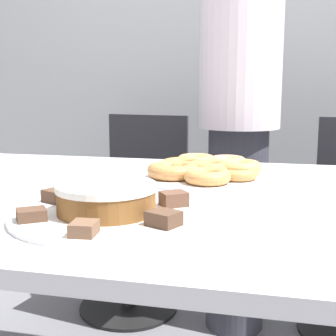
{
  "coord_description": "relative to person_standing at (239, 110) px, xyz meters",
  "views": [
    {
      "loc": [
        0.24,
        -1.01,
        0.99
      ],
      "look_at": [
        0.0,
        -0.01,
        0.81
      ],
      "focal_mm": 50.0,
      "sensor_mm": 36.0,
      "label": 1
    }
  ],
  "objects": [
    {
      "name": "donut_0",
      "position": [
        -0.02,
        -0.63,
        -0.12
      ],
      "size": [
        0.11,
        0.11,
        0.03
      ],
      "color": "#C68447",
      "rests_on": "plate_donuts"
    },
    {
      "name": "lamington_1",
      "position": [
        -0.03,
        -1.11,
        -0.13
      ],
      "size": [
        0.06,
        0.06,
        0.02
      ],
      "rotation": [
        0.0,
        0.0,
        5.85
      ],
      "color": "#513828",
      "rests_on": "plate_cake"
    },
    {
      "name": "office_chair_left",
      "position": [
        -0.47,
        0.1,
        -0.5
      ],
      "size": [
        0.51,
        0.51,
        0.86
      ],
      "rotation": [
        0.0,
        0.0,
        -0.19
      ],
      "color": "black",
      "rests_on": "ground_plane"
    },
    {
      "name": "donut_6",
      "position": [
        -0.11,
        -0.7,
        -0.12
      ],
      "size": [
        0.13,
        0.13,
        0.04
      ],
      "color": "#C68447",
      "rests_on": "plate_donuts"
    },
    {
      "name": "lamington_5",
      "position": [
        -0.26,
        -1.14,
        -0.13
      ],
      "size": [
        0.06,
        0.06,
        0.02
      ],
      "rotation": [
        0.0,
        0.0,
        10.04
      ],
      "color": "#513828",
      "rests_on": "plate_cake"
    },
    {
      "name": "lamington_3",
      "position": [
        -0.17,
        -0.93,
        -0.13
      ],
      "size": [
        0.04,
        0.05,
        0.03
      ],
      "rotation": [
        0.0,
        0.0,
        7.95
      ],
      "color": "brown",
      "rests_on": "plate_cake"
    },
    {
      "name": "plate_cake",
      "position": [
        -0.15,
        -1.06,
        -0.15
      ],
      "size": [
        0.35,
        0.35,
        0.01
      ],
      "color": "white",
      "rests_on": "table"
    },
    {
      "name": "frosted_cake",
      "position": [
        -0.15,
        -1.06,
        -0.11
      ],
      "size": [
        0.18,
        0.18,
        0.05
      ],
      "color": "brown",
      "rests_on": "plate_cake"
    },
    {
      "name": "lamington_0",
      "position": [
        -0.14,
        -1.19,
        -0.13
      ],
      "size": [
        0.04,
        0.05,
        0.02
      ],
      "rotation": [
        0.0,
        0.0,
        4.8
      ],
      "color": "brown",
      "rests_on": "plate_cake"
    },
    {
      "name": "donut_7",
      "position": [
        -0.01,
        -0.75,
        -0.12
      ],
      "size": [
        0.11,
        0.11,
        0.03
      ],
      "color": "#D18E4C",
      "rests_on": "plate_donuts"
    },
    {
      "name": "donut_5",
      "position": [
        -0.1,
        -0.62,
        -0.12
      ],
      "size": [
        0.12,
        0.12,
        0.04
      ],
      "color": "#C68447",
      "rests_on": "plate_donuts"
    },
    {
      "name": "lamington_4",
      "position": [
        -0.27,
        -1.0,
        -0.13
      ],
      "size": [
        0.07,
        0.07,
        0.03
      ],
      "rotation": [
        0.0,
        0.0,
        8.99
      ],
      "color": "#513828",
      "rests_on": "plate_cake"
    },
    {
      "name": "donut_3",
      "position": [
        0.01,
        -0.54,
        -0.12
      ],
      "size": [
        0.11,
        0.11,
        0.04
      ],
      "color": "#E5AD66",
      "rests_on": "plate_donuts"
    },
    {
      "name": "wall_back",
      "position": [
        -0.09,
        0.75,
        0.4
      ],
      "size": [
        8.0,
        0.05,
        2.6
      ],
      "color": "#A8AAAD",
      "rests_on": "ground_plane"
    },
    {
      "name": "plate_donuts",
      "position": [
        -0.02,
        -0.63,
        -0.15
      ],
      "size": [
        0.39,
        0.39,
        0.01
      ],
      "color": "white",
      "rests_on": "table"
    },
    {
      "name": "person_standing",
      "position": [
        0.0,
        0.0,
        0.0
      ],
      "size": [
        0.32,
        0.32,
        1.69
      ],
      "color": "#383842",
      "rests_on": "ground_plane"
    },
    {
      "name": "donut_1",
      "position": [
        0.05,
        -0.68,
        -0.13
      ],
      "size": [
        0.11,
        0.11,
        0.03
      ],
      "color": "#C68447",
      "rests_on": "plate_donuts"
    },
    {
      "name": "donut_2",
      "position": [
        0.05,
        -0.62,
        -0.12
      ],
      "size": [
        0.12,
        0.12,
        0.04
      ],
      "color": "tan",
      "rests_on": "plate_donuts"
    },
    {
      "name": "donut_4",
      "position": [
        -0.08,
        -0.54,
        -0.12
      ],
      "size": [
        0.11,
        0.11,
        0.04
      ],
      "color": "tan",
      "rests_on": "plate_donuts"
    },
    {
      "name": "table",
      "position": [
        -0.09,
        -0.83,
        -0.23
      ],
      "size": [
        1.76,
        0.98,
        0.75
      ],
      "color": "silver",
      "rests_on": "ground_plane"
    },
    {
      "name": "lamington_2",
      "position": [
        -0.04,
        -0.98,
        -0.13
      ],
      "size": [
        0.06,
        0.06,
        0.03
      ],
      "rotation": [
        0.0,
        0.0,
        6.9
      ],
      "color": "brown",
      "rests_on": "plate_cake"
    }
  ]
}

